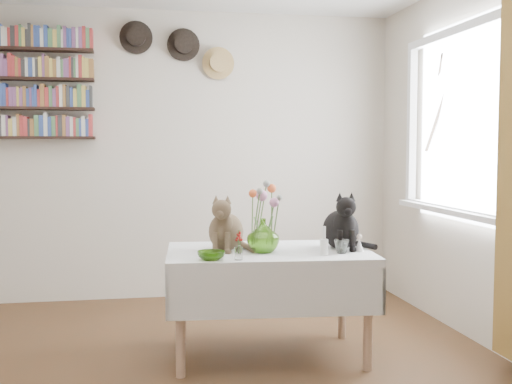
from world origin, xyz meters
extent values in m
cube|color=beige|center=(0.00, 2.27, 1.25)|extent=(4.04, 0.04, 2.54)
cube|color=beige|center=(0.00, -2.27, 1.25)|extent=(4.04, 0.04, 2.54)
cube|color=white|center=(1.97, 0.80, 1.50)|extent=(0.01, 1.40, 1.20)
cube|color=white|center=(1.97, 0.80, 2.13)|extent=(0.06, 1.52, 0.06)
cube|color=white|center=(1.97, 0.80, 0.87)|extent=(0.06, 1.52, 0.06)
cube|color=white|center=(1.97, 1.53, 1.50)|extent=(0.06, 0.06, 1.20)
cube|color=white|center=(1.94, 0.80, 0.87)|extent=(0.12, 1.50, 0.04)
cube|color=white|center=(0.56, 0.51, 0.65)|extent=(1.32, 0.91, 0.05)
cylinder|color=tan|center=(-0.02, 0.23, 0.31)|extent=(0.05, 0.05, 0.62)
cylinder|color=tan|center=(1.08, 0.14, 0.31)|extent=(0.05, 0.05, 0.62)
cylinder|color=tan|center=(0.03, 0.88, 0.31)|extent=(0.05, 0.05, 0.62)
cylinder|color=tan|center=(1.13, 0.79, 0.31)|extent=(0.05, 0.05, 0.62)
imported|color=#85C642|center=(0.50, 0.43, 0.78)|extent=(0.26, 0.26, 0.21)
imported|color=#85C642|center=(0.16, 0.23, 0.70)|extent=(0.22, 0.22, 0.05)
imported|color=white|center=(0.97, 0.31, 0.72)|extent=(0.13, 0.13, 0.09)
cylinder|color=white|center=(0.84, 0.26, 0.72)|extent=(0.05, 0.05, 0.10)
cylinder|color=white|center=(0.84, 0.26, 0.81)|extent=(0.02, 0.02, 0.08)
cylinder|color=white|center=(0.32, 0.20, 0.71)|extent=(0.05, 0.05, 0.08)
cone|color=white|center=(1.10, 0.36, 0.72)|extent=(0.06, 0.06, 0.08)
sphere|color=beige|center=(1.10, 0.36, 0.77)|extent=(0.03, 0.03, 0.03)
cylinder|color=#4C7233|center=(0.47, 0.44, 0.88)|extent=(0.01, 0.01, 0.30)
sphere|color=pink|center=(0.47, 0.44, 1.03)|extent=(0.07, 0.07, 0.07)
cylinder|color=#4C7233|center=(0.54, 0.41, 0.86)|extent=(0.01, 0.01, 0.26)
sphere|color=pink|center=(0.54, 0.41, 0.99)|extent=(0.06, 0.06, 0.06)
cylinder|color=#4C7233|center=(0.56, 0.46, 0.90)|extent=(0.01, 0.01, 0.34)
sphere|color=orange|center=(0.56, 0.46, 1.07)|extent=(0.06, 0.06, 0.06)
cylinder|color=#4C7233|center=(0.44, 0.47, 0.88)|extent=(0.01, 0.01, 0.31)
sphere|color=orange|center=(0.44, 0.47, 1.04)|extent=(0.05, 0.05, 0.05)
cylinder|color=#4C7233|center=(0.50, 0.48, 0.91)|extent=(0.01, 0.01, 0.37)
sphere|color=#999E93|center=(0.50, 0.48, 1.10)|extent=(0.04, 0.04, 0.04)
cylinder|color=#4C7233|center=(0.45, 0.40, 0.89)|extent=(0.01, 0.01, 0.33)
sphere|color=#999E93|center=(0.45, 0.40, 1.06)|extent=(0.04, 0.04, 0.04)
cylinder|color=#4C7233|center=(0.57, 0.39, 0.87)|extent=(0.01, 0.01, 0.29)
sphere|color=#999E93|center=(0.57, 0.39, 1.02)|extent=(0.04, 0.04, 0.04)
cube|color=black|center=(-1.10, 2.16, 1.40)|extent=(1.00, 0.16, 0.02)
cube|color=black|center=(-1.10, 2.16, 1.64)|extent=(1.00, 0.16, 0.02)
cube|color=black|center=(-1.10, 2.16, 1.88)|extent=(1.00, 0.16, 0.02)
cube|color=black|center=(-1.10, 2.16, 2.12)|extent=(1.00, 0.16, 0.02)
cylinder|color=black|center=(-0.25, 2.21, 2.25)|extent=(0.28, 0.02, 0.28)
cylinder|color=black|center=(-0.25, 2.17, 2.25)|extent=(0.16, 0.08, 0.16)
cylinder|color=black|center=(0.15, 2.21, 2.20)|extent=(0.28, 0.02, 0.28)
cylinder|color=black|center=(0.15, 2.17, 2.20)|extent=(0.16, 0.08, 0.16)
cylinder|color=tan|center=(0.45, 2.21, 2.05)|extent=(0.28, 0.02, 0.28)
cylinder|color=tan|center=(0.45, 2.17, 2.05)|extent=(0.16, 0.08, 0.16)
camera|label=1|loc=(-0.24, -3.39, 1.32)|focal=45.00mm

